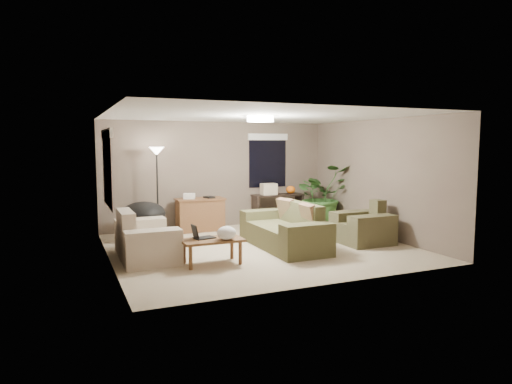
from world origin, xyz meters
name	(u,v)px	position (x,y,z in m)	size (l,w,h in m)	color
room_shell	(260,182)	(0.00, 0.00, 1.25)	(5.50, 5.50, 5.50)	tan
main_sofa	(285,232)	(0.47, -0.15, 0.29)	(0.95, 2.20, 0.85)	#4E4D2F
throw_pillows	(297,213)	(0.72, -0.15, 0.65)	(0.31, 1.37, 0.47)	#8C7251
loveseat	(145,241)	(-2.17, 0.04, 0.30)	(0.90, 1.60, 0.85)	beige
armchair	(363,228)	(2.06, -0.44, 0.30)	(0.95, 1.00, 0.85)	#4A462C
coffee_table	(212,243)	(-1.22, -0.79, 0.36)	(1.00, 0.55, 0.42)	brown
laptop	(200,235)	(-1.38, -0.69, 0.48)	(0.39, 0.29, 0.24)	black
plastic_bag	(227,233)	(-1.02, -0.94, 0.53)	(0.32, 0.29, 0.22)	white
desk	(200,214)	(-0.57, 2.08, 0.38)	(1.10, 0.50, 0.75)	brown
desk_papers	(193,196)	(-0.73, 2.07, 0.80)	(0.72, 0.32, 0.12)	silver
console_table	(278,207)	(1.42, 2.14, 0.44)	(1.30, 0.40, 0.75)	black
pumpkin	(291,190)	(1.77, 2.14, 0.85)	(0.23, 0.23, 0.19)	orange
cardboard_box	(269,189)	(1.17, 2.14, 0.89)	(0.36, 0.27, 0.27)	beige
papasan_chair	(143,218)	(-1.93, 1.56, 0.47)	(1.12, 1.12, 0.80)	black
floor_lamp	(157,162)	(-1.55, 1.99, 1.60)	(0.32, 0.32, 1.91)	black
ceiling_fixture	(260,119)	(0.00, 0.00, 2.44)	(0.50, 0.50, 0.10)	white
houseplant	(322,202)	(2.30, 1.54, 0.58)	(1.34, 1.49, 1.16)	#2D5923
cat_scratching_post	(346,223)	(2.35, 0.57, 0.21)	(0.32, 0.32, 0.50)	tan
window_left	(107,155)	(-2.73, 0.30, 1.78)	(0.05, 1.56, 1.33)	black
window_back	(268,152)	(1.30, 2.48, 1.79)	(1.06, 0.05, 1.33)	black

